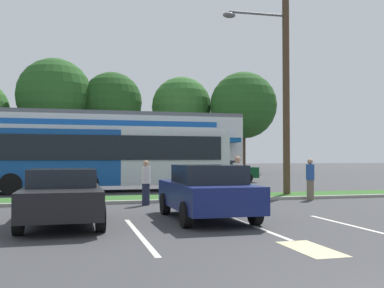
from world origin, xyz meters
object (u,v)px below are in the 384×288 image
object	(u,v)px
car_3	(62,196)
pedestrian_by_pole	(146,183)
utility_pole	(283,63)
pedestrian_near_bench	(310,179)
car_4	(207,191)
car_1	(225,171)
pedestrian_mid	(238,181)
city_bus	(106,156)

from	to	relation	value
car_3	pedestrian_by_pole	bearing A→B (deg)	145.82
utility_pole	pedestrian_by_pole	xyz separation A→B (m)	(-6.32, -1.84, -5.06)
pedestrian_near_bench	pedestrian_by_pole	size ratio (longest dim) A/B	1.04
car_4	car_1	bearing A→B (deg)	-20.48
car_1	car_3	bearing A→B (deg)	-120.79
car_1	pedestrian_mid	size ratio (longest dim) A/B	2.41
city_bus	car_4	size ratio (longest dim) A/B	2.95
car_3	pedestrian_mid	xyz separation A→B (m)	(5.96, 3.24, 0.14)
pedestrian_near_bench	car_4	bearing A→B (deg)	115.22
city_bus	car_3	bearing A→B (deg)	-100.18
utility_pole	pedestrian_near_bench	xyz separation A→B (m)	(0.41, -1.53, -5.03)
car_1	pedestrian_mid	xyz separation A→B (m)	(-4.31, -14.00, 0.10)
pedestrian_by_pole	car_3	bearing A→B (deg)	-93.50
car_3	pedestrian_by_pole	xyz separation A→B (m)	(2.78, 4.10, 0.07)
city_bus	pedestrian_by_pole	size ratio (longest dim) A/B	7.79
car_1	pedestrian_near_bench	world-z (taller)	pedestrian_near_bench
utility_pole	pedestrian_mid	bearing A→B (deg)	-139.38
city_bus	pedestrian_by_pole	world-z (taller)	city_bus
car_4	pedestrian_mid	bearing A→B (deg)	-33.24
car_3	pedestrian_near_bench	bearing A→B (deg)	114.86
city_bus	pedestrian_by_pole	xyz separation A→B (m)	(0.95, -6.99, -0.96)
city_bus	car_4	world-z (taller)	city_bus
car_1	car_3	xyz separation A→B (m)	(-10.28, -17.24, -0.04)
pedestrian_near_bench	pedestrian_mid	distance (m)	3.74
car_3	pedestrian_by_pole	distance (m)	4.95
utility_pole	pedestrian_mid	xyz separation A→B (m)	(-3.14, -2.70, -4.99)
pedestrian_near_bench	pedestrian_mid	bearing A→B (deg)	95.59
pedestrian_by_pole	car_1	bearing A→B (deg)	90.99
pedestrian_mid	city_bus	bearing A→B (deg)	152.61
city_bus	pedestrian_near_bench	size ratio (longest dim) A/B	7.52
utility_pole	car_1	bearing A→B (deg)	84.09
car_3	pedestrian_mid	distance (m)	6.79
car_1	utility_pole	bearing A→B (deg)	-95.91
utility_pole	car_1	size ratio (longest dim) A/B	2.61
city_bus	pedestrian_near_bench	world-z (taller)	city_bus
pedestrian_by_pole	pedestrian_near_bench	bearing A→B (deg)	33.34
pedestrian_mid	car_1	bearing A→B (deg)	107.74
pedestrian_near_bench	utility_pole	bearing A→B (deg)	2.30
pedestrian_near_bench	pedestrian_by_pole	distance (m)	6.74
pedestrian_near_bench	pedestrian_mid	world-z (taller)	pedestrian_mid
car_1	car_4	size ratio (longest dim) A/B	1.00
car_4	pedestrian_mid	distance (m)	3.88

